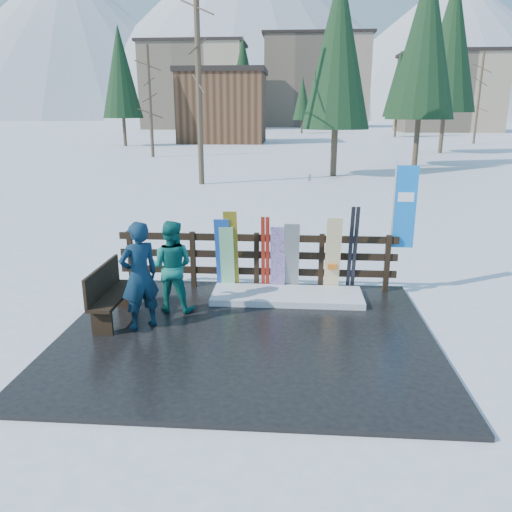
# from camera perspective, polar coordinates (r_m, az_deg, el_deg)

# --- Properties ---
(ground) EXTENTS (700.00, 700.00, 0.00)m
(ground) POSITION_cam_1_polar(r_m,az_deg,el_deg) (8.26, -1.07, -9.27)
(ground) COLOR white
(ground) RESTS_ON ground
(deck) EXTENTS (6.00, 5.00, 0.08)m
(deck) POSITION_cam_1_polar(r_m,az_deg,el_deg) (8.24, -1.08, -9.02)
(deck) COLOR black
(deck) RESTS_ON ground
(fence) EXTENTS (5.60, 0.10, 1.15)m
(fence) POSITION_cam_1_polar(r_m,az_deg,el_deg) (10.06, 0.07, -0.08)
(fence) COLOR black
(fence) RESTS_ON deck
(snow_patch) EXTENTS (2.88, 1.00, 0.12)m
(snow_patch) POSITION_cam_1_polar(r_m,az_deg,el_deg) (9.65, 3.57, -4.57)
(snow_patch) COLOR white
(snow_patch) RESTS_ON deck
(bench) EXTENTS (0.41, 1.50, 0.97)m
(bench) POSITION_cam_1_polar(r_m,az_deg,el_deg) (8.88, -16.41, -3.94)
(bench) COLOR black
(bench) RESTS_ON deck
(snowboard_0) EXTENTS (0.29, 0.36, 1.50)m
(snowboard_0) POSITION_cam_1_polar(r_m,az_deg,el_deg) (9.89, -3.79, 0.15)
(snowboard_0) COLOR blue
(snowboard_0) RESTS_ON deck
(snowboard_1) EXTENTS (0.28, 0.31, 1.34)m
(snowboard_1) POSITION_cam_1_polar(r_m,az_deg,el_deg) (9.90, -3.31, -0.29)
(snowboard_1) COLOR white
(snowboard_1) RESTS_ON deck
(snowboard_2) EXTENTS (0.26, 0.38, 1.66)m
(snowboard_2) POSITION_cam_1_polar(r_m,az_deg,el_deg) (9.85, -2.84, 0.57)
(snowboard_2) COLOR yellow
(snowboard_2) RESTS_ON deck
(snowboard_3) EXTENTS (0.29, 0.24, 1.35)m
(snowboard_3) POSITION_cam_1_polar(r_m,az_deg,el_deg) (9.82, 2.49, -0.39)
(snowboard_3) COLOR silver
(snowboard_3) RESTS_ON deck
(snowboard_4) EXTENTS (0.30, 0.37, 1.43)m
(snowboard_4) POSITION_cam_1_polar(r_m,az_deg,el_deg) (9.80, 4.07, -0.20)
(snowboard_4) COLOR black
(snowboard_4) RESTS_ON deck
(snowboard_5) EXTENTS (0.29, 0.37, 1.56)m
(snowboard_5) POSITION_cam_1_polar(r_m,az_deg,el_deg) (9.82, 8.77, 0.06)
(snowboard_5) COLOR white
(snowboard_5) RESTS_ON deck
(ski_pair_a) EXTENTS (0.16, 0.24, 1.53)m
(ski_pair_a) POSITION_cam_1_polar(r_m,az_deg,el_deg) (9.87, 1.07, 0.25)
(ski_pair_a) COLOR #A02113
(ski_pair_a) RESTS_ON deck
(ski_pair_b) EXTENTS (0.17, 0.35, 1.76)m
(ski_pair_b) POSITION_cam_1_polar(r_m,az_deg,el_deg) (9.90, 10.99, 0.69)
(ski_pair_b) COLOR black
(ski_pair_b) RESTS_ON deck
(rental_flag) EXTENTS (0.45, 0.04, 2.60)m
(rental_flag) POSITION_cam_1_polar(r_m,az_deg,el_deg) (10.08, 16.34, 4.84)
(rental_flag) COLOR silver
(rental_flag) RESTS_ON deck
(person_front) EXTENTS (0.78, 0.76, 1.81)m
(person_front) POSITION_cam_1_polar(r_m,az_deg,el_deg) (8.33, -13.18, -2.21)
(person_front) COLOR #0F3448
(person_front) RESTS_ON deck
(person_back) EXTENTS (0.84, 0.67, 1.66)m
(person_back) POSITION_cam_1_polar(r_m,az_deg,el_deg) (8.99, -9.64, -1.16)
(person_back) COLOR #136C61
(person_back) RESTS_ON deck
(resort_buildings) EXTENTS (73.00, 87.60, 22.60)m
(resort_buildings) POSITION_cam_1_polar(r_m,az_deg,el_deg) (123.00, 4.68, 18.92)
(resort_buildings) COLOR tan
(resort_buildings) RESTS_ON ground
(trees) EXTENTS (42.29, 68.80, 14.30)m
(trees) POSITION_cam_1_polar(r_m,az_deg,el_deg) (55.35, 8.10, 18.61)
(trees) COLOR #382B1E
(trees) RESTS_ON ground
(mountains) EXTENTS (520.00, 260.00, 120.00)m
(mountains) POSITION_cam_1_polar(r_m,az_deg,el_deg) (339.26, 2.57, 23.93)
(mountains) COLOR white
(mountains) RESTS_ON ground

